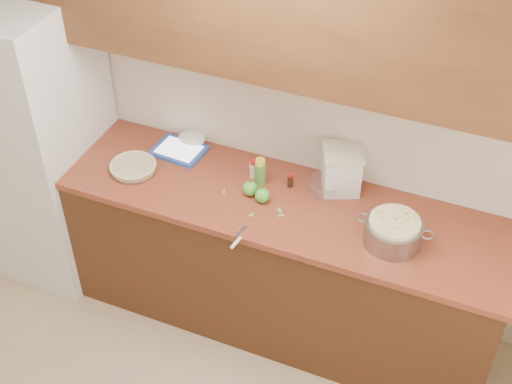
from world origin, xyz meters
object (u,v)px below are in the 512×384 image
at_px(colander, 393,232).
at_px(flour_canister, 342,169).
at_px(pie, 133,167).
at_px(tablet, 179,150).

relative_size(colander, flour_canister, 1.43).
xyz_separation_m(pie, colander, (1.46, -0.00, 0.05)).
height_order(pie, colander, colander).
distance_m(colander, flour_canister, 0.47).
bearing_deg(colander, tablet, 169.27).
bearing_deg(flour_canister, pie, -165.01).
xyz_separation_m(flour_canister, tablet, (-0.94, -0.05, -0.12)).
height_order(flour_canister, tablet, flour_canister).
distance_m(colander, tablet, 1.32).
height_order(colander, tablet, colander).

